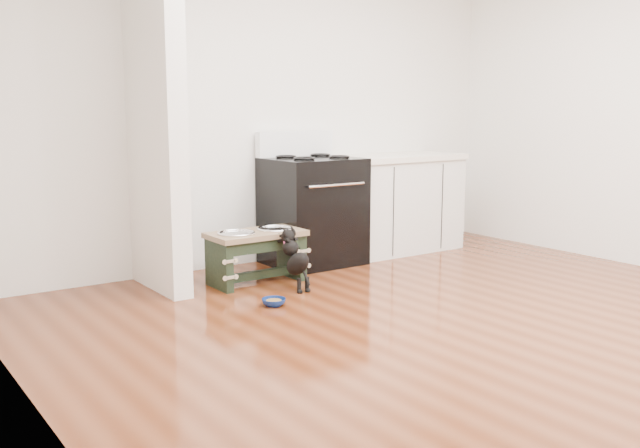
{
  "coord_description": "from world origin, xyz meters",
  "views": [
    {
      "loc": [
        -3.21,
        -2.86,
        1.37
      ],
      "look_at": [
        -0.17,
        1.45,
        0.48
      ],
      "focal_mm": 40.0,
      "sensor_mm": 36.0,
      "label": 1
    }
  ],
  "objects": [
    {
      "name": "ground",
      "position": [
        0.0,
        0.0,
        0.0
      ],
      "size": [
        5.0,
        5.0,
        0.0
      ],
      "primitive_type": "plane",
      "color": "#4D200D",
      "rests_on": "ground"
    },
    {
      "name": "room_shell",
      "position": [
        0.0,
        0.0,
        1.62
      ],
      "size": [
        5.0,
        5.0,
        5.0
      ],
      "color": "silver",
      "rests_on": "ground"
    },
    {
      "name": "partition_wall",
      "position": [
        -1.18,
        2.1,
        1.35
      ],
      "size": [
        0.15,
        0.8,
        2.7
      ],
      "primitive_type": "cube",
      "color": "silver",
      "rests_on": "ground"
    },
    {
      "name": "oven_range",
      "position": [
        0.25,
        2.16,
        0.48
      ],
      "size": [
        0.76,
        0.69,
        1.14
      ],
      "color": "black",
      "rests_on": "ground"
    },
    {
      "name": "cabinet_run",
      "position": [
        1.23,
        2.18,
        0.45
      ],
      "size": [
        1.24,
        0.64,
        0.91
      ],
      "color": "silver",
      "rests_on": "ground"
    },
    {
      "name": "dog_feeder",
      "position": [
        -0.5,
        1.83,
        0.29
      ],
      "size": [
        0.74,
        0.39,
        0.42
      ],
      "color": "black",
      "rests_on": "ground"
    },
    {
      "name": "puppy",
      "position": [
        -0.37,
        1.49,
        0.25
      ],
      "size": [
        0.13,
        0.38,
        0.45
      ],
      "color": "black",
      "rests_on": "ground"
    },
    {
      "name": "floor_bowl",
      "position": [
        -0.73,
        1.2,
        0.03
      ],
      "size": [
        0.2,
        0.2,
        0.05
      ],
      "rotation": [
        0.0,
        0.0,
        -0.2
      ],
      "color": "navy",
      "rests_on": "ground"
    }
  ]
}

